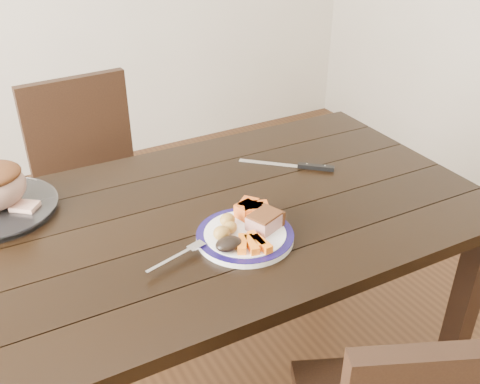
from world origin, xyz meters
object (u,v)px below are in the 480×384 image
pork_slice (265,222)px  carving_knife (304,166)px  dinner_plate (245,236)px  fork (180,255)px  dining_table (213,237)px  chair_far (95,184)px

pork_slice → carving_knife: size_ratio=0.34×
dinner_plate → fork: bearing=-178.7°
pork_slice → fork: size_ratio=0.48×
dining_table → chair_far: (-0.16, 0.74, -0.13)m
fork → dining_table: bearing=29.4°
dining_table → carving_knife: (0.39, 0.09, 0.10)m
dining_table → chair_far: size_ratio=1.75×
chair_far → fork: chair_far is taller
fork → carving_knife: fork is taller
pork_slice → fork: (-0.25, 0.00, -0.02)m
dining_table → carving_knife: carving_knife is taller
dinner_plate → fork: (-0.19, -0.00, 0.01)m
pork_slice → carving_knife: bearing=39.7°
pork_slice → dining_table: bearing=112.1°
chair_far → fork: 0.94m
fork → dinner_plate: bearing=-13.4°
chair_far → pork_slice: (0.23, -0.91, 0.27)m
carving_knife → fork: bearing=-112.2°
pork_slice → fork: pork_slice is taller
chair_far → pork_slice: bearing=100.7°
chair_far → carving_knife: bearing=126.7°
carving_knife → dining_table: bearing=-124.0°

